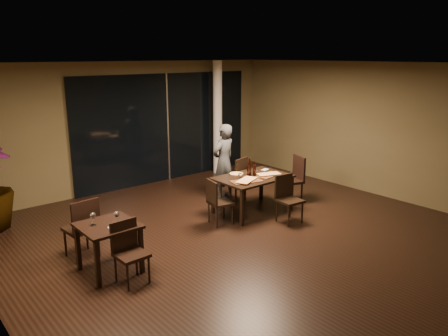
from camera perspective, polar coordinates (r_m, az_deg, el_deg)
ground at (r=7.93m, az=2.43°, el=-8.83°), size 8.00×8.00×0.00m
wall_back at (r=10.74m, az=-12.25°, el=5.46°), size 8.00×0.10×3.00m
wall_right at (r=10.58m, az=19.03°, el=4.85°), size 0.10×8.00×3.00m
ceiling at (r=7.27m, az=2.69°, el=13.56°), size 8.00×8.00×0.04m
window_panel at (r=11.18m, az=-7.46°, el=5.25°), size 5.00×0.06×2.70m
column at (r=11.72m, az=-0.85°, el=6.54°), size 0.24×0.24×3.00m
main_table at (r=8.89m, az=3.77°, el=-1.58°), size 1.50×1.00×0.75m
side_table at (r=6.69m, az=-14.88°, el=-8.14°), size 0.80×0.80×0.75m
chair_main_far at (r=9.47m, az=1.68°, el=-1.24°), size 0.58×0.58×1.01m
chair_main_near at (r=8.51m, az=8.23°, el=-3.61°), size 0.47×0.47×0.92m
chair_main_left at (r=8.26m, az=-0.94°, el=-4.16°), size 0.48×0.48×0.88m
chair_main_right at (r=9.61m, az=9.08°, el=-1.12°), size 0.60×0.60×1.02m
chair_side_far at (r=7.24m, az=-17.94°, el=-7.14°), size 0.50×0.50×0.99m
chair_side_near at (r=6.41m, az=-12.39°, el=-10.20°), size 0.43×0.43×0.89m
diner at (r=9.71m, az=-0.03°, el=0.87°), size 0.62×0.46×1.68m
pizza_board_left at (r=8.51m, az=2.95°, el=-1.73°), size 0.66×0.45×0.01m
pizza_board_right at (r=8.98m, az=5.84°, el=-0.92°), size 0.61×0.38×0.01m
oblong_pizza_left at (r=8.51m, az=2.95°, el=-1.62°), size 0.55×0.40×0.02m
oblong_pizza_right at (r=8.97m, az=5.85°, el=-0.82°), size 0.50×0.35×0.02m
round_pizza at (r=9.02m, az=1.63°, el=-0.78°), size 0.27×0.27×0.01m
bottle_a at (r=8.85m, az=3.22°, el=-0.13°), size 0.07×0.07×0.30m
bottle_b at (r=8.90m, az=3.99°, el=-0.07°), size 0.07×0.07×0.30m
bottle_c at (r=8.91m, az=3.34°, el=0.14°), size 0.08×0.08×0.36m
tumbler_left at (r=8.76m, az=2.13°, el=-1.00°), size 0.07×0.07×0.09m
tumbler_right at (r=9.07m, az=4.33°, el=-0.49°), size 0.07×0.07×0.08m
napkin_near at (r=9.12m, az=6.76°, el=-0.69°), size 0.20×0.13×0.01m
napkin_far at (r=9.39m, az=5.44°, el=-0.21°), size 0.19×0.13×0.01m
wine_glass_a at (r=6.64m, az=-16.71°, el=-6.41°), size 0.08×0.08×0.18m
wine_glass_b at (r=6.64m, az=-13.81°, el=-6.29°), size 0.07×0.07×0.17m
side_napkin at (r=6.49m, az=-14.01°, el=-7.52°), size 0.18×0.11×0.01m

